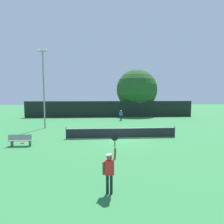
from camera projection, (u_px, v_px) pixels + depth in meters
ground_plane at (121, 138)px, 17.87m from camera, size 120.00×120.00×0.00m
tennis_net at (122, 133)px, 17.82m from camera, size 10.42×0.08×1.07m
perimeter_fence at (110, 109)px, 34.51m from camera, size 30.60×0.12×2.92m
player_serving at (110, 168)px, 7.72m from camera, size 0.68×0.39×2.51m
player_receiving at (121, 114)px, 29.75m from camera, size 0.57×0.23×1.60m
tennis_ball at (121, 144)px, 15.48m from camera, size 0.07×0.07×0.07m
spare_racket at (23, 143)px, 16.00m from camera, size 0.28×0.52×0.04m
courtside_bench at (21, 140)px, 14.99m from camera, size 1.80×0.44×0.95m
light_pole at (44, 84)px, 22.62m from camera, size 1.18×0.28×9.48m
large_tree at (137, 90)px, 37.55m from camera, size 8.06×8.06×9.11m
parked_car_near at (93, 110)px, 39.93m from camera, size 1.96×4.22×1.69m
parked_car_mid at (136, 109)px, 42.98m from camera, size 2.34×4.38×1.69m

